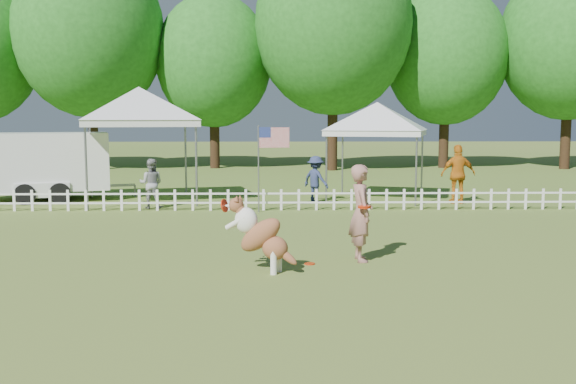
# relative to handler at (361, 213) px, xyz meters

# --- Properties ---
(ground) EXTENTS (120.00, 120.00, 0.00)m
(ground) POSITION_rel_handler_xyz_m (-1.62, -0.50, -0.89)
(ground) COLOR #3F6620
(ground) RESTS_ON ground
(picket_fence) EXTENTS (22.00, 0.08, 0.60)m
(picket_fence) POSITION_rel_handler_xyz_m (-1.62, 6.50, -0.59)
(picket_fence) COLOR white
(picket_fence) RESTS_ON ground
(handler) EXTENTS (0.48, 0.68, 1.77)m
(handler) POSITION_rel_handler_xyz_m (0.00, 0.00, 0.00)
(handler) COLOR #9D695E
(handler) RESTS_ON ground
(dog) EXTENTS (1.29, 0.84, 1.27)m
(dog) POSITION_rel_handler_xyz_m (-1.80, -0.81, -0.25)
(dog) COLOR brown
(dog) RESTS_ON ground
(frisbee_on_turf) EXTENTS (0.25, 0.25, 0.02)m
(frisbee_on_turf) POSITION_rel_handler_xyz_m (-0.95, -0.27, -0.88)
(frisbee_on_turf) COLOR red
(frisbee_on_turf) RESTS_ON ground
(canopy_tent_left) EXTENTS (4.06, 4.06, 3.48)m
(canopy_tent_left) POSITION_rel_handler_xyz_m (-5.72, 8.51, 0.86)
(canopy_tent_left) COLOR silver
(canopy_tent_left) RESTS_ON ground
(canopy_tent_right) EXTENTS (3.66, 3.66, 3.04)m
(canopy_tent_right) POSITION_rel_handler_xyz_m (1.72, 8.94, 0.63)
(canopy_tent_right) COLOR silver
(canopy_tent_right) RESTS_ON ground
(cargo_trailer) EXTENTS (5.39, 3.54, 2.19)m
(cargo_trailer) POSITION_rel_handler_xyz_m (-8.90, 8.94, 0.21)
(cargo_trailer) COLOR white
(cargo_trailer) RESTS_ON ground
(flag_pole) EXTENTS (0.93, 0.26, 2.40)m
(flag_pole) POSITION_rel_handler_xyz_m (-2.00, 6.15, 0.32)
(flag_pole) COLOR gray
(flag_pole) RESTS_ON ground
(spectator_a) EXTENTS (0.72, 0.58, 1.44)m
(spectator_a) POSITION_rel_handler_xyz_m (-5.13, 7.01, -0.17)
(spectator_a) COLOR gray
(spectator_a) RESTS_ON ground
(spectator_b) EXTENTS (1.03, 1.03, 1.44)m
(spectator_b) POSITION_rel_handler_xyz_m (-0.27, 8.24, -0.17)
(spectator_b) COLOR navy
(spectator_b) RESTS_ON ground
(spectator_c) EXTENTS (1.07, 0.48, 1.80)m
(spectator_c) POSITION_rel_handler_xyz_m (4.05, 7.81, 0.02)
(spectator_c) COLOR orange
(spectator_c) RESTS_ON ground
(tree_left) EXTENTS (7.40, 7.40, 12.00)m
(tree_left) POSITION_rel_handler_xyz_m (-10.62, 21.00, 5.11)
(tree_left) COLOR #21601B
(tree_left) RESTS_ON ground
(tree_center_left) EXTENTS (6.00, 6.00, 9.80)m
(tree_center_left) POSITION_rel_handler_xyz_m (-4.62, 22.00, 4.01)
(tree_center_left) COLOR #21601B
(tree_center_left) RESTS_ON ground
(tree_center_right) EXTENTS (7.60, 7.60, 12.60)m
(tree_center_right) POSITION_rel_handler_xyz_m (1.38, 20.50, 5.41)
(tree_center_right) COLOR #21601B
(tree_center_right) RESTS_ON ground
(tree_right) EXTENTS (6.20, 6.20, 10.40)m
(tree_right) POSITION_rel_handler_xyz_m (7.38, 22.00, 4.31)
(tree_right) COLOR #21601B
(tree_right) RESTS_ON ground
(tree_far_right) EXTENTS (7.00, 7.00, 11.40)m
(tree_far_right) POSITION_rel_handler_xyz_m (13.38, 21.00, 4.81)
(tree_far_right) COLOR #21601B
(tree_far_right) RESTS_ON ground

